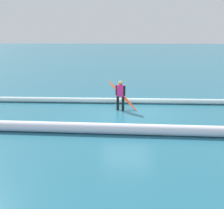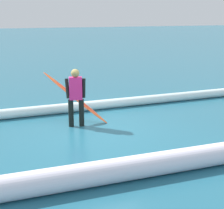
% 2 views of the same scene
% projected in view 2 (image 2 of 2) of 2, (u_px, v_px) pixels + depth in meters
% --- Properties ---
extents(ground_plane, '(144.87, 144.87, 0.00)m').
position_uv_depth(ground_plane, '(96.00, 131.00, 8.82)').
color(ground_plane, '#24647B').
extents(surfer, '(0.50, 0.30, 1.56)m').
position_uv_depth(surfer, '(76.00, 95.00, 8.99)').
color(surfer, black).
rests_on(surfer, ground_plane).
extents(surfboard, '(1.66, 1.25, 1.41)m').
position_uv_depth(surfboard, '(75.00, 98.00, 9.44)').
color(surfboard, '#E55926').
rests_on(surfboard, ground_plane).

